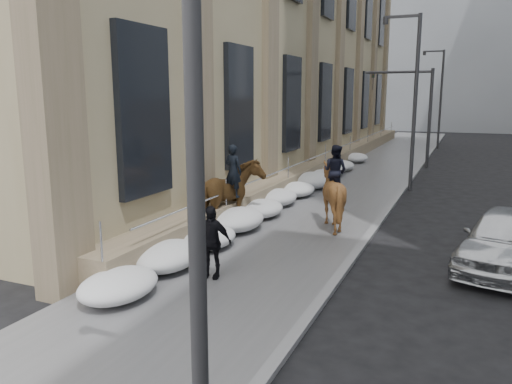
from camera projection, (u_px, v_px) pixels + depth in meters
ground at (219, 282)px, 12.09m from camera, size 140.00×140.00×0.00m
sidewalk at (328, 200)px, 21.09m from camera, size 5.00×80.00×0.12m
curb at (391, 206)px, 20.08m from camera, size 0.24×80.00×0.12m
limestone_building at (291, 20)px, 30.41m from camera, size 6.10×44.00×18.00m
bg_building_mid at (468, 16)px, 61.97m from camera, size 30.00×12.00×28.00m
bg_building_far at (397, 58)px, 77.43m from camera, size 24.00×12.00×20.00m
streetlight_near at (179, 81)px, 4.73m from camera, size 1.71×0.24×8.00m
streetlight_mid at (412, 92)px, 22.77m from camera, size 1.71×0.24×8.00m
streetlight_far at (439, 93)px, 40.81m from camera, size 1.71×0.24×8.00m
traffic_signal at (415, 102)px, 30.36m from camera, size 4.10×0.22×6.00m
snow_bank at (281, 196)px, 19.86m from camera, size 1.70×18.10×0.76m
mounted_horse_left at (230, 194)px, 16.19m from camera, size 1.68×2.81×2.77m
mounted_horse_right at (332, 192)px, 16.48m from camera, size 2.17×2.32×2.72m
pedestrian at (211, 242)px, 11.91m from camera, size 1.09×0.58×1.76m
car_silver at (507, 239)px, 12.82m from camera, size 2.94×5.00×1.60m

